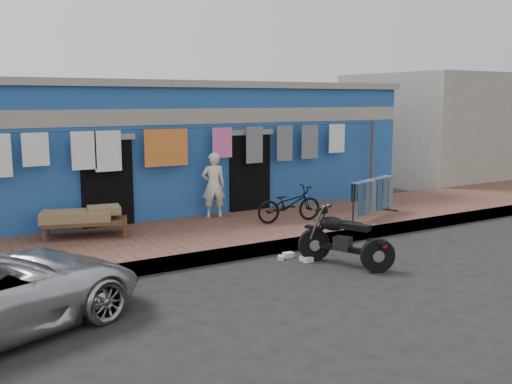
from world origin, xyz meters
name	(u,v)px	position (x,y,z in m)	size (l,w,h in m)	color
ground	(317,276)	(0.00, 0.00, 0.00)	(80.00, 80.00, 0.00)	black
sidewalk	(232,233)	(0.00, 3.00, 0.12)	(28.00, 3.00, 0.25)	brown
curb	(268,248)	(0.00, 1.55, 0.12)	(28.00, 0.10, 0.25)	gray
building	(161,146)	(0.00, 6.99, 1.69)	(12.20, 5.20, 3.36)	#22498B
neighbor_right	(445,128)	(11.00, 7.00, 1.90)	(6.00, 5.00, 3.80)	#9E9384
clothesline	(189,150)	(-0.39, 4.25, 1.82)	(10.06, 0.06, 2.10)	brown
seated_person	(213,185)	(0.14, 4.14, 1.00)	(0.54, 0.36, 1.49)	beige
bicycle	(289,200)	(1.36, 2.85, 0.74)	(0.53, 1.51, 0.98)	black
motorcycle	(345,238)	(0.77, 0.21, 0.51)	(1.13, 1.66, 1.02)	black
charpoy	(86,223)	(-2.87, 3.75, 0.53)	(1.84, 1.27, 0.57)	brown
jeans_rack	(372,197)	(3.35, 2.37, 0.70)	(1.88, 1.00, 0.90)	black
litter_a	(289,255)	(0.24, 1.20, 0.04)	(0.20, 0.15, 0.09)	silver
litter_b	(281,258)	(0.02, 1.13, 0.04)	(0.14, 0.11, 0.07)	silver
litter_c	(306,259)	(0.36, 0.80, 0.04)	(0.21, 0.17, 0.09)	silver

